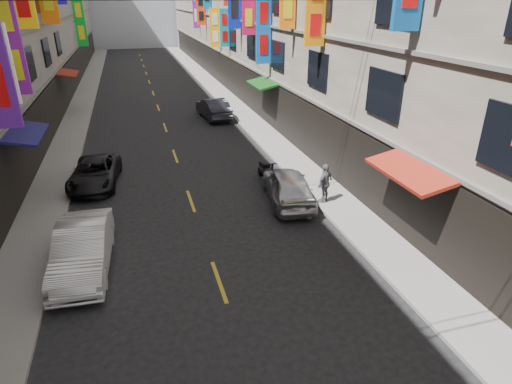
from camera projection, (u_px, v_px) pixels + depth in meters
sidewalk_left at (78, 112)px, 32.68m from camera, size 2.00×90.00×0.12m
sidewalk_right at (231, 102)px, 35.72m from camera, size 2.00×90.00×0.12m
street_awnings at (151, 124)px, 18.67m from camera, size 13.99×35.20×0.41m
lane_markings at (161, 117)px, 31.60m from camera, size 0.12×80.20×0.01m
scooter_far_right at (266, 172)px, 20.37m from camera, size 0.55×1.80×1.14m
car_left_mid at (83, 249)px, 13.58m from camera, size 1.80×4.56×1.48m
car_left_far at (95, 173)px, 19.84m from camera, size 2.45×4.53×1.21m
car_right_mid at (288, 186)px, 18.16m from camera, size 2.31×4.50×1.47m
car_right_far at (213, 108)px, 30.93m from camera, size 1.97×4.57×1.46m
pedestrian_rfar at (325, 183)px, 17.83m from camera, size 1.14×1.02×1.70m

